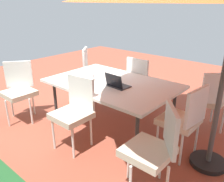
{
  "coord_description": "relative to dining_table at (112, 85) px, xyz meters",
  "views": [
    {
      "loc": [
        -2.24,
        2.6,
        1.92
      ],
      "look_at": [
        0.0,
        0.0,
        0.58
      ],
      "focal_mm": 37.44,
      "sensor_mm": 36.0,
      "label": 1
    }
  ],
  "objects": [
    {
      "name": "ground_plane",
      "position": [
        0.0,
        0.0,
        -0.69
      ],
      "size": [
        10.0,
        10.0,
        0.02
      ],
      "primitive_type": "cube",
      "color": "#9E4C38"
    },
    {
      "name": "dining_table",
      "position": [
        0.0,
        0.0,
        0.0
      ],
      "size": [
        1.97,
        1.29,
        0.73
      ],
      "color": "silver",
      "rests_on": "ground_plane"
    },
    {
      "name": "chair_northeast",
      "position": [
        1.3,
        0.87,
        -0.13
      ],
      "size": [
        0.58,
        0.58,
        0.98
      ],
      "rotation": [
        0.0,
        0.0,
        4.06
      ],
      "color": "beige",
      "rests_on": "ground_plane"
    },
    {
      "name": "chair_west",
      "position": [
        -1.23,
        0.06,
        -0.13
      ],
      "size": [
        0.48,
        0.47,
        0.98
      ],
      "rotation": [
        0.0,
        0.0,
        1.45
      ],
      "color": "beige",
      "rests_on": "ground_plane"
    },
    {
      "name": "chair_northwest",
      "position": [
        -1.27,
        0.82,
        -0.13
      ],
      "size": [
        0.58,
        0.58,
        0.98
      ],
      "rotation": [
        0.0,
        0.0,
        2.26
      ],
      "color": "beige",
      "rests_on": "ground_plane"
    },
    {
      "name": "chair_north",
      "position": [
        -0.01,
        0.79,
        -0.13
      ],
      "size": [
        0.47,
        0.48,
        0.98
      ],
      "rotation": [
        0.0,
        0.0,
        3.25
      ],
      "color": "beige",
      "rests_on": "ground_plane"
    },
    {
      "name": "chair_southwest",
      "position": [
        -1.26,
        -0.83,
        -0.13
      ],
      "size": [
        0.59,
        0.59,
        0.98
      ],
      "rotation": [
        0.0,
        0.0,
        0.75
      ],
      "color": "beige",
      "rests_on": "ground_plane"
    },
    {
      "name": "chair_south",
      "position": [
        -0.01,
        -0.82,
        -0.13
      ],
      "size": [
        0.46,
        0.46,
        0.98
      ],
      "rotation": [
        0.0,
        0.0,
        -0.01
      ],
      "color": "beige",
      "rests_on": "ground_plane"
    },
    {
      "name": "chair_southeast",
      "position": [
        1.28,
        -0.82,
        -0.13
      ],
      "size": [
        0.58,
        0.58,
        0.98
      ],
      "rotation": [
        0.0,
        0.0,
        5.38
      ],
      "color": "beige",
      "rests_on": "ground_plane"
    },
    {
      "name": "laptop",
      "position": [
        -0.19,
        0.11,
        0.09
      ],
      "size": [
        0.34,
        0.27,
        0.21
      ],
      "rotation": [
        0.0,
        0.0,
        -0.07
      ],
      "color": "#2D2D33",
      "rests_on": "dining_table"
    },
    {
      "name": "cup",
      "position": [
        0.3,
        0.14,
        0.1
      ],
      "size": [
        0.07,
        0.07,
        0.12
      ],
      "primitive_type": "cylinder",
      "color": "white",
      "rests_on": "dining_table"
    }
  ]
}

